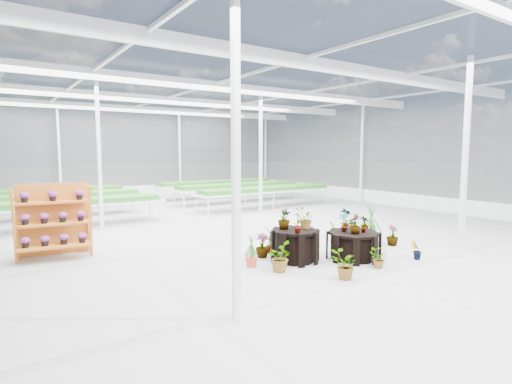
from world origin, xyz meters
TOP-DOWN VIEW (x-y plane):
  - ground_plane at (0.00, 0.00)m, footprint 24.00×24.00m
  - greenhouse_shell at (0.00, 0.00)m, footprint 18.00×24.00m
  - steel_frame at (0.00, 0.00)m, footprint 18.00×24.00m
  - nursery_benches at (0.00, 7.20)m, footprint 16.00×7.00m
  - plinth_tall at (-0.33, -2.11)m, footprint 1.34×1.34m
  - plinth_mid at (0.87, -2.71)m, footprint 1.25×1.25m
  - plinth_low at (1.87, -2.01)m, footprint 0.98×0.98m
  - shelf_rack at (-4.68, 1.18)m, footprint 1.70×1.06m
  - nursery_plants at (0.66, -2.11)m, footprint 4.50×3.14m

SIDE VIEW (x-z plane):
  - ground_plane at x=0.00m, z-range 0.00..0.00m
  - plinth_low at x=1.87m, z-range 0.00..0.40m
  - plinth_mid at x=0.87m, z-range 0.00..0.62m
  - plinth_tall at x=-0.33m, z-range 0.00..0.71m
  - nursery_benches at x=0.00m, z-range 0.00..0.84m
  - nursery_plants at x=0.66m, z-range -0.18..1.11m
  - shelf_rack at x=-4.68m, z-range 0.00..1.69m
  - greenhouse_shell at x=0.00m, z-range 0.00..4.50m
  - steel_frame at x=0.00m, z-range 0.00..4.50m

